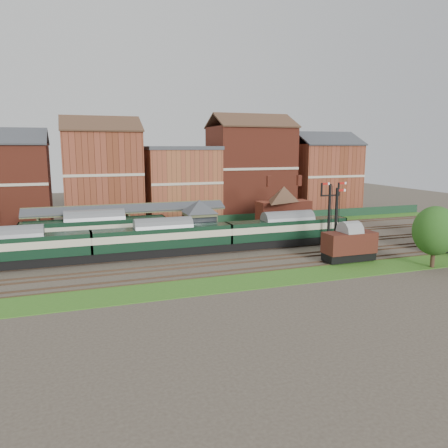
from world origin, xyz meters
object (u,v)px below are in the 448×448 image
object	(u,v)px
signal_box	(200,222)
platform_railcar	(95,230)
semaphore_bracket	(330,211)
goods_van_a	(349,244)
dmu_train	(163,238)

from	to	relation	value
signal_box	platform_railcar	distance (m)	12.87
signal_box	platform_railcar	bearing A→B (deg)	165.34
semaphore_bracket	goods_van_a	bearing A→B (deg)	-103.49
platform_railcar	dmu_train	bearing A→B (deg)	-42.27
signal_box	dmu_train	bearing A→B (deg)	-148.33
signal_box	goods_van_a	bearing A→B (deg)	-42.26
signal_box	dmu_train	size ratio (longest dim) A/B	0.13
semaphore_bracket	dmu_train	distance (m)	20.61
platform_railcar	signal_box	bearing A→B (deg)	-14.66
signal_box	goods_van_a	size ratio (longest dim) A/B	1.05
dmu_train	goods_van_a	size ratio (longest dim) A/B	8.35
platform_railcar	goods_van_a	bearing A→B (deg)	-30.90
platform_railcar	semaphore_bracket	bearing A→B (deg)	-18.15
semaphore_bracket	dmu_train	xyz separation A→B (m)	(-20.31, 2.50, -2.47)
platform_railcar	goods_van_a	size ratio (longest dim) A/B	3.03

